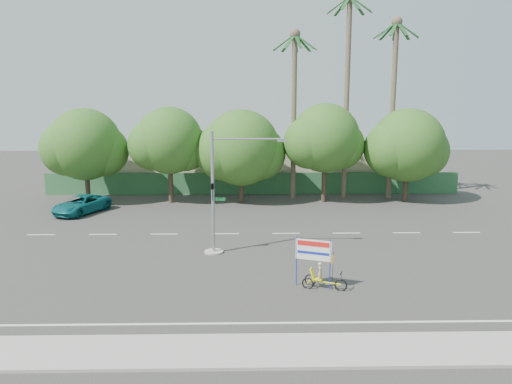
{
  "coord_description": "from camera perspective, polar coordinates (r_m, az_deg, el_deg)",
  "views": [
    {
      "loc": [
        -0.61,
        -23.66,
        8.85
      ],
      "look_at": [
        -0.05,
        4.29,
        3.5
      ],
      "focal_mm": 35.0,
      "sensor_mm": 36.0,
      "label": 1
    }
  ],
  "objects": [
    {
      "name": "building_right",
      "position": [
        50.89,
        8.62,
        2.75
      ],
      "size": [
        14.0,
        8.0,
        3.6
      ],
      "primitive_type": "cube",
      "color": "beige",
      "rests_on": "ground"
    },
    {
      "name": "tree_far_left",
      "position": [
        43.97,
        -19.0,
        4.91
      ],
      "size": [
        7.14,
        6.0,
        7.96
      ],
      "color": "#473828",
      "rests_on": "ground"
    },
    {
      "name": "tree_far_right",
      "position": [
        44.01,
        16.87,
        4.89
      ],
      "size": [
        7.38,
        6.2,
        7.94
      ],
      "color": "#473828",
      "rests_on": "ground"
    },
    {
      "name": "palm_tall",
      "position": [
        44.04,
        10.4,
        12.76
      ],
      "size": [
        3.73,
        3.79,
        17.45
      ],
      "color": "#70604C",
      "rests_on": "ground"
    },
    {
      "name": "traffic_signal",
      "position": [
        28.32,
        -4.33,
        -1.29
      ],
      "size": [
        4.72,
        1.1,
        7.0
      ],
      "color": "gray",
      "rests_on": "ground"
    },
    {
      "name": "tree_left",
      "position": [
        42.33,
        -9.93,
        5.54
      ],
      "size": [
        6.66,
        5.6,
        8.07
      ],
      "color": "#473828",
      "rests_on": "ground"
    },
    {
      "name": "pickup_truck",
      "position": [
        40.69,
        -19.34,
        -1.36
      ],
      "size": [
        4.09,
        5.43,
        1.37
      ],
      "primitive_type": "imported",
      "rotation": [
        0.0,
        0.0,
        -0.42
      ],
      "color": "#0E6065",
      "rests_on": "ground"
    },
    {
      "name": "ground",
      "position": [
        25.27,
        0.32,
        -9.67
      ],
      "size": [
        120.0,
        120.0,
        0.0
      ],
      "primitive_type": "plane",
      "color": "#33302D",
      "rests_on": "ground"
    },
    {
      "name": "building_left",
      "position": [
        51.0,
        -11.75,
        2.89
      ],
      "size": [
        12.0,
        8.0,
        4.0
      ],
      "primitive_type": "cube",
      "color": "beige",
      "rests_on": "ground"
    },
    {
      "name": "trike_billboard",
      "position": [
        23.76,
        7.09,
        -8.6
      ],
      "size": [
        2.34,
        1.1,
        2.43
      ],
      "rotation": [
        0.0,
        0.0,
        -0.37
      ],
      "color": "black",
      "rests_on": "ground"
    },
    {
      "name": "sidewalk_near",
      "position": [
        18.41,
        0.93,
        -17.7
      ],
      "size": [
        50.0,
        2.4,
        0.12
      ],
      "primitive_type": "cube",
      "color": "gray",
      "rests_on": "ground"
    },
    {
      "name": "palm_short",
      "position": [
        43.35,
        4.38,
        10.82
      ],
      "size": [
        3.73,
        3.79,
        14.45
      ],
      "color": "#70604C",
      "rests_on": "ground"
    },
    {
      "name": "tree_center",
      "position": [
        41.89,
        -1.74,
        4.82
      ],
      "size": [
        7.62,
        6.4,
        7.85
      ],
      "color": "#473828",
      "rests_on": "ground"
    },
    {
      "name": "palm_mid",
      "position": [
        44.97,
        15.45,
        11.15
      ],
      "size": [
        3.73,
        3.79,
        15.45
      ],
      "color": "#70604C",
      "rests_on": "ground"
    },
    {
      "name": "tree_right",
      "position": [
        42.33,
        7.83,
        5.84
      ],
      "size": [
        6.9,
        5.8,
        8.36
      ],
      "color": "#473828",
      "rests_on": "ground"
    },
    {
      "name": "fence",
      "position": [
        45.84,
        -0.36,
        0.98
      ],
      "size": [
        38.0,
        0.08,
        2.0
      ],
      "primitive_type": "cube",
      "color": "#336B3D",
      "rests_on": "ground"
    }
  ]
}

